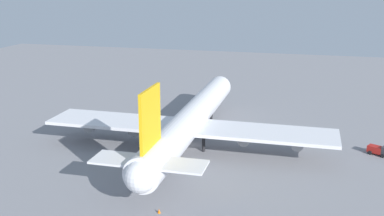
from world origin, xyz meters
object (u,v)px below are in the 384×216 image
at_px(safety_cone_tail, 159,211).
at_px(catering_truck, 379,150).
at_px(cargo_airplane, 192,119).
at_px(safety_cone_nose, 207,106).

bearing_deg(safety_cone_tail, catering_truck, -46.37).
relative_size(cargo_airplane, safety_cone_tail, 94.70).
xyz_separation_m(cargo_airplane, safety_cone_tail, (-30.99, -2.71, -5.80)).
distance_m(cargo_airplane, catering_truck, 40.54).
bearing_deg(safety_cone_tail, cargo_airplane, 5.00).
relative_size(cargo_airplane, safety_cone_nose, 99.28).
bearing_deg(cargo_airplane, catering_truck, -83.54).
xyz_separation_m(catering_truck, safety_cone_tail, (-35.52, 37.26, -0.77)).
relative_size(safety_cone_nose, safety_cone_tail, 0.95).
relative_size(catering_truck, safety_cone_tail, 6.41).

